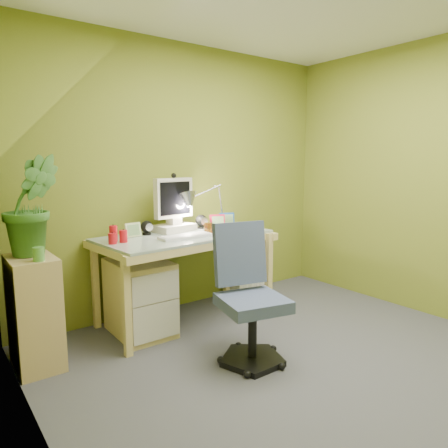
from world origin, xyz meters
TOP-DOWN VIEW (x-y plane):
  - floor at (0.00, 0.00)m, footprint 3.20×3.20m
  - wall_back at (0.00, 1.60)m, footprint 3.20×0.01m
  - wall_left at (-1.60, 0.00)m, footprint 0.01×3.20m
  - wall_right at (1.60, 0.00)m, footprint 0.01×3.20m
  - slope_ceiling at (-1.00, 0.00)m, footprint 1.10×3.20m
  - desk at (-0.24, 1.23)m, footprint 1.47×0.83m
  - monitor at (-0.24, 1.41)m, footprint 0.40×0.27m
  - speaker_left at (-0.51, 1.39)m, footprint 0.10×0.10m
  - speaker_right at (0.03, 1.39)m, footprint 0.12×0.12m
  - keyboard at (-0.32, 1.09)m, footprint 0.44×0.14m
  - mousepad at (0.14, 1.09)m, footprint 0.28×0.22m
  - mouse at (0.14, 1.09)m, footprint 0.12×0.09m
  - amber_tumbler at (-0.06, 1.15)m, footprint 0.07×0.07m
  - candle_cluster at (-0.84, 1.24)m, footprint 0.18×0.17m
  - photo_frame_red at (0.18, 1.35)m, footprint 0.14×0.07m
  - photo_frame_blue at (0.32, 1.39)m, footprint 0.14×0.07m
  - photo_frame_green at (-0.64, 1.37)m, footprint 0.13×0.03m
  - desk_lamp at (0.21, 1.41)m, footprint 0.53×0.23m
  - side_ledge at (-1.45, 1.15)m, footprint 0.28×0.43m
  - potted_plant at (-1.41, 1.20)m, footprint 0.37×0.30m
  - green_cup at (-1.43, 1.00)m, footprint 0.08×0.08m
  - task_chair at (-0.26, 0.33)m, footprint 0.57×0.57m
  - radiator at (0.70, 1.50)m, footprint 0.44×0.20m

SIDE VIEW (x-z plane):
  - floor at x=0.00m, z-range -0.01..0.00m
  - radiator at x=0.70m, z-range 0.00..0.42m
  - side_ledge at x=-1.45m, z-range 0.00..0.75m
  - desk at x=-0.24m, z-range 0.00..0.76m
  - task_chair at x=-0.26m, z-range 0.00..0.85m
  - mousepad at x=0.14m, z-range 0.76..0.76m
  - keyboard at x=-0.32m, z-range 0.76..0.78m
  - mouse at x=0.14m, z-range 0.76..0.80m
  - green_cup at x=-1.43m, z-range 0.75..0.84m
  - amber_tumbler at x=-0.06m, z-range 0.76..0.85m
  - photo_frame_green at x=-0.64m, z-range 0.76..0.87m
  - speaker_left at x=-0.51m, z-range 0.76..0.88m
  - photo_frame_red at x=0.18m, z-range 0.76..0.88m
  - photo_frame_blue at x=0.32m, z-range 0.76..0.88m
  - candle_cluster at x=-0.84m, z-range 0.76..0.88m
  - speaker_right at x=0.03m, z-range 0.76..0.89m
  - monitor at x=-0.24m, z-range 0.76..1.26m
  - desk_lamp at x=0.21m, z-range 0.76..1.32m
  - potted_plant at x=-1.41m, z-range 0.75..1.41m
  - wall_back at x=0.00m, z-range 0.00..2.40m
  - wall_left at x=-1.60m, z-range 0.00..2.40m
  - wall_right at x=1.60m, z-range 0.00..2.40m
  - slope_ceiling at x=-1.00m, z-range 1.30..2.40m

